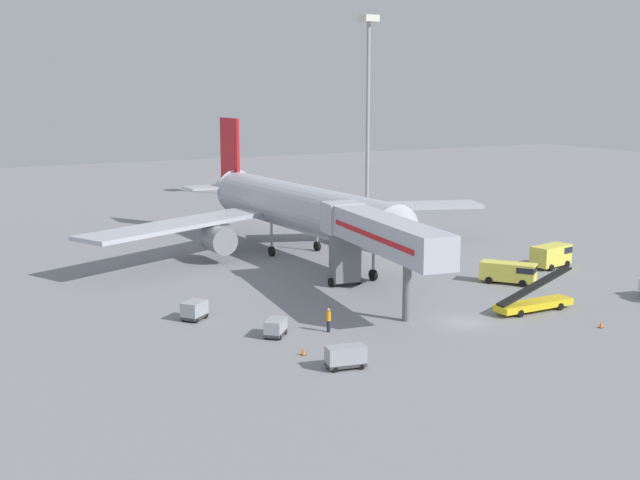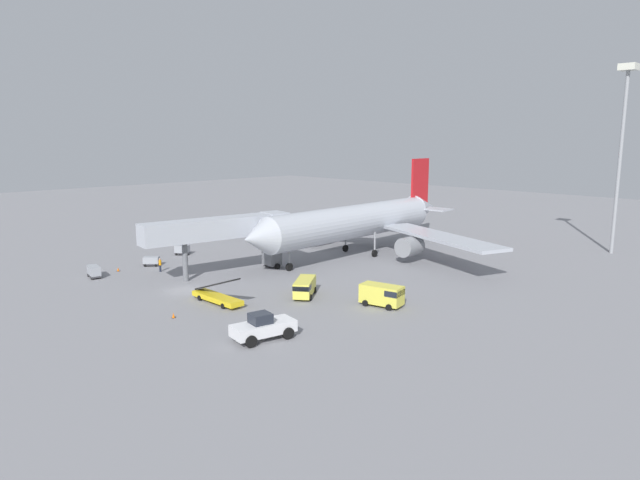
{
  "view_description": "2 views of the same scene",
  "coord_description": "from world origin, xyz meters",
  "px_view_note": "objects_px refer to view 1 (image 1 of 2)",
  "views": [
    {
      "loc": [
        -40.33,
        -50.71,
        18.53
      ],
      "look_at": [
        -1.72,
        20.57,
        3.45
      ],
      "focal_mm": 46.97,
      "sensor_mm": 36.0,
      "label": 1
    },
    {
      "loc": [
        57.57,
        -33.65,
        17.83
      ],
      "look_at": [
        0.23,
        22.76,
        3.24
      ],
      "focal_mm": 31.44,
      "sensor_mm": 36.0,
      "label": 2
    }
  ],
  "objects_px": {
    "airplane_at_gate": "(297,208)",
    "jet_bridge": "(376,235)",
    "baggage_cart_mid_right": "(346,356)",
    "safety_cone_alpha": "(601,324)",
    "baggage_cart_rear_right": "(276,327)",
    "apron_light_mast": "(368,77)",
    "baggage_cart_far_right": "(194,310)",
    "safety_cone_bravo": "(303,351)",
    "service_van_far_center": "(552,255)",
    "ground_crew_worker_foreground": "(329,319)",
    "service_van_mid_center": "(510,272)",
    "belt_loader_truck": "(534,302)"
  },
  "relations": [
    {
      "from": "airplane_at_gate",
      "to": "jet_bridge",
      "type": "bearing_deg",
      "value": -99.22
    },
    {
      "from": "baggage_cart_mid_right",
      "to": "airplane_at_gate",
      "type": "bearing_deg",
      "value": 67.94
    },
    {
      "from": "jet_bridge",
      "to": "safety_cone_alpha",
      "type": "height_order",
      "value": "jet_bridge"
    },
    {
      "from": "jet_bridge",
      "to": "baggage_cart_rear_right",
      "type": "relative_size",
      "value": 8.59
    },
    {
      "from": "airplane_at_gate",
      "to": "baggage_cart_mid_right",
      "type": "relative_size",
      "value": 17.87
    },
    {
      "from": "safety_cone_alpha",
      "to": "apron_light_mast",
      "type": "relative_size",
      "value": 0.02
    },
    {
      "from": "baggage_cart_far_right",
      "to": "safety_cone_alpha",
      "type": "relative_size",
      "value": 4.67
    },
    {
      "from": "baggage_cart_far_right",
      "to": "safety_cone_bravo",
      "type": "xyz_separation_m",
      "value": [
        3.57,
        -12.08,
        -0.57
      ]
    },
    {
      "from": "airplane_at_gate",
      "to": "apron_light_mast",
      "type": "relative_size",
      "value": 1.73
    },
    {
      "from": "airplane_at_gate",
      "to": "service_van_far_center",
      "type": "xyz_separation_m",
      "value": [
        20.04,
        -18.43,
        -3.88
      ]
    },
    {
      "from": "baggage_cart_rear_right",
      "to": "baggage_cart_far_right",
      "type": "xyz_separation_m",
      "value": [
        -3.76,
        7.22,
        0.09
      ]
    },
    {
      "from": "baggage_cart_mid_right",
      "to": "safety_cone_alpha",
      "type": "relative_size",
      "value": 5.25
    },
    {
      "from": "jet_bridge",
      "to": "apron_light_mast",
      "type": "bearing_deg",
      "value": 59.08
    },
    {
      "from": "baggage_cart_far_right",
      "to": "safety_cone_alpha",
      "type": "xyz_separation_m",
      "value": [
        26.92,
        -17.14,
        -0.58
      ]
    },
    {
      "from": "airplane_at_gate",
      "to": "ground_crew_worker_foreground",
      "type": "bearing_deg",
      "value": -112.31
    },
    {
      "from": "service_van_mid_center",
      "to": "ground_crew_worker_foreground",
      "type": "relative_size",
      "value": 2.78
    },
    {
      "from": "airplane_at_gate",
      "to": "baggage_cart_mid_right",
      "type": "height_order",
      "value": "airplane_at_gate"
    },
    {
      "from": "service_van_mid_center",
      "to": "service_van_far_center",
      "type": "height_order",
      "value": "service_van_far_center"
    },
    {
      "from": "baggage_cart_rear_right",
      "to": "service_van_mid_center",
      "type": "bearing_deg",
      "value": 10.14
    },
    {
      "from": "airplane_at_gate",
      "to": "belt_loader_truck",
      "type": "height_order",
      "value": "airplane_at_gate"
    },
    {
      "from": "jet_bridge",
      "to": "service_van_mid_center",
      "type": "distance_m",
      "value": 15.72
    },
    {
      "from": "service_van_far_center",
      "to": "apron_light_mast",
      "type": "distance_m",
      "value": 51.95
    },
    {
      "from": "service_van_mid_center",
      "to": "safety_cone_bravo",
      "type": "bearing_deg",
      "value": -160.32
    },
    {
      "from": "airplane_at_gate",
      "to": "apron_light_mast",
      "type": "xyz_separation_m",
      "value": [
        27.31,
        29.62,
        14.47
      ]
    },
    {
      "from": "belt_loader_truck",
      "to": "baggage_cart_mid_right",
      "type": "height_order",
      "value": "belt_loader_truck"
    },
    {
      "from": "service_van_far_center",
      "to": "safety_cone_bravo",
      "type": "xyz_separation_m",
      "value": [
        -35.59,
        -13.15,
        -1.04
      ]
    },
    {
      "from": "service_van_mid_center",
      "to": "baggage_cart_far_right",
      "type": "distance_m",
      "value": 30.64
    },
    {
      "from": "baggage_cart_rear_right",
      "to": "safety_cone_alpha",
      "type": "xyz_separation_m",
      "value": [
        23.17,
        -9.92,
        -0.49
      ]
    },
    {
      "from": "baggage_cart_rear_right",
      "to": "ground_crew_worker_foreground",
      "type": "bearing_deg",
      "value": -11.88
    },
    {
      "from": "safety_cone_alpha",
      "to": "safety_cone_bravo",
      "type": "relative_size",
      "value": 0.97
    },
    {
      "from": "jet_bridge",
      "to": "safety_cone_bravo",
      "type": "xyz_separation_m",
      "value": [
        -12.0,
        -9.68,
        -5.65
      ]
    },
    {
      "from": "jet_bridge",
      "to": "baggage_cart_rear_right",
      "type": "height_order",
      "value": "jet_bridge"
    },
    {
      "from": "safety_cone_alpha",
      "to": "belt_loader_truck",
      "type": "bearing_deg",
      "value": 101.52
    },
    {
      "from": "baggage_cart_mid_right",
      "to": "baggage_cart_far_right",
      "type": "height_order",
      "value": "baggage_cart_mid_right"
    },
    {
      "from": "service_van_mid_center",
      "to": "safety_cone_bravo",
      "type": "distance_m",
      "value": 28.66
    },
    {
      "from": "airplane_at_gate",
      "to": "service_van_mid_center",
      "type": "xyz_separation_m",
      "value": [
        11.42,
        -21.94,
        -4.04
      ]
    },
    {
      "from": "airplane_at_gate",
      "to": "safety_cone_bravo",
      "type": "height_order",
      "value": "airplane_at_gate"
    },
    {
      "from": "baggage_cart_mid_right",
      "to": "safety_cone_alpha",
      "type": "height_order",
      "value": "baggage_cart_mid_right"
    },
    {
      "from": "jet_bridge",
      "to": "baggage_cart_mid_right",
      "type": "height_order",
      "value": "jet_bridge"
    },
    {
      "from": "baggage_cart_far_right",
      "to": "ground_crew_worker_foreground",
      "type": "bearing_deg",
      "value": -45.96
    },
    {
      "from": "apron_light_mast",
      "to": "baggage_cart_rear_right",
      "type": "bearing_deg",
      "value": -127.14
    },
    {
      "from": "apron_light_mast",
      "to": "airplane_at_gate",
      "type": "bearing_deg",
      "value": -132.68
    },
    {
      "from": "baggage_cart_far_right",
      "to": "apron_light_mast",
      "type": "xyz_separation_m",
      "value": [
        46.43,
        49.12,
        18.83
      ]
    },
    {
      "from": "service_van_far_center",
      "to": "apron_light_mast",
      "type": "height_order",
      "value": "apron_light_mast"
    },
    {
      "from": "service_van_far_center",
      "to": "baggage_cart_rear_right",
      "type": "height_order",
      "value": "service_van_far_center"
    },
    {
      "from": "service_van_mid_center",
      "to": "baggage_cart_mid_right",
      "type": "bearing_deg",
      "value": -152.43
    },
    {
      "from": "baggage_cart_mid_right",
      "to": "safety_cone_bravo",
      "type": "xyz_separation_m",
      "value": [
        -1.22,
        3.8,
        -0.58
      ]
    },
    {
      "from": "safety_cone_bravo",
      "to": "baggage_cart_rear_right",
      "type": "bearing_deg",
      "value": 87.77
    },
    {
      "from": "service_van_far_center",
      "to": "baggage_cart_rear_right",
      "type": "distance_m",
      "value": 36.36
    },
    {
      "from": "belt_loader_truck",
      "to": "apron_light_mast",
      "type": "xyz_separation_m",
      "value": [
        20.75,
        60.13,
        18.88
      ]
    }
  ]
}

